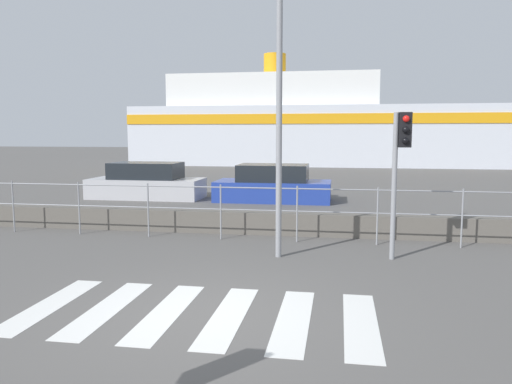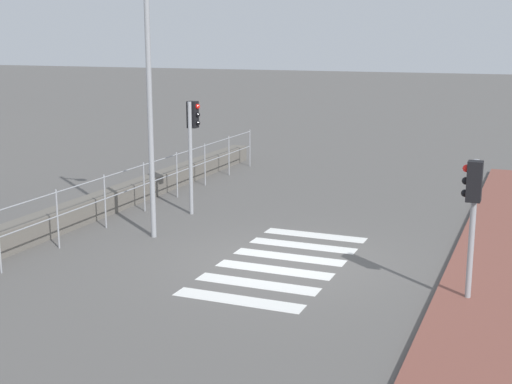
# 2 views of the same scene
# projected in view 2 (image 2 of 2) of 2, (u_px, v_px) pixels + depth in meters

# --- Properties ---
(ground_plane) EXTENTS (160.00, 160.00, 0.00)m
(ground_plane) POSITION_uv_depth(u_px,v_px,m) (283.00, 262.00, 14.63)
(ground_plane) COLOR #565451
(sidewalk_brick) EXTENTS (24.00, 1.80, 0.12)m
(sidewalk_brick) POSITION_uv_depth(u_px,v_px,m) (492.00, 285.00, 13.11)
(sidewalk_brick) COLOR brown
(sidewalk_brick) RESTS_ON ground_plane
(crosswalk) EXTENTS (4.95, 2.40, 0.01)m
(crosswalk) POSITION_uv_depth(u_px,v_px,m) (282.00, 263.00, 14.57)
(crosswalk) COLOR silver
(crosswalk) RESTS_ON ground_plane
(seawall) EXTENTS (22.20, 0.55, 0.55)m
(seawall) POSITION_uv_depth(u_px,v_px,m) (52.00, 222.00, 16.69)
(seawall) COLOR #605B54
(seawall) RESTS_ON ground_plane
(harbor_fence) EXTENTS (20.02, 0.04, 1.31)m
(harbor_fence) POSITION_uv_depth(u_px,v_px,m) (82.00, 202.00, 16.25)
(harbor_fence) COLOR gray
(harbor_fence) RESTS_ON ground_plane
(traffic_light_near) EXTENTS (0.34, 0.32, 2.54)m
(traffic_light_near) POSITION_uv_depth(u_px,v_px,m) (473.00, 200.00, 11.87)
(traffic_light_near) COLOR gray
(traffic_light_near) RESTS_ON ground_plane
(traffic_light_far) EXTENTS (0.34, 0.32, 2.92)m
(traffic_light_far) POSITION_uv_depth(u_px,v_px,m) (192.00, 132.00, 18.24)
(traffic_light_far) COLOR gray
(traffic_light_far) RESTS_ON ground_plane
(streetlamp) EXTENTS (0.32, 0.96, 6.24)m
(streetlamp) POSITION_uv_depth(u_px,v_px,m) (155.00, 69.00, 15.60)
(streetlamp) COLOR gray
(streetlamp) RESTS_ON ground_plane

